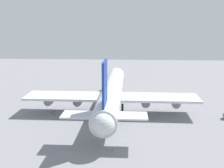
# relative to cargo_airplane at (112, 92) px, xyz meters

# --- Properties ---
(ground_plane) EXTENTS (261.25, 261.25, 0.00)m
(ground_plane) POSITION_rel_cargo_airplane_xyz_m (0.26, 0.00, -6.17)
(ground_plane) COLOR gray
(cargo_airplane) EXTENTS (65.31, 53.68, 19.51)m
(cargo_airplane) POSITION_rel_cargo_airplane_xyz_m (0.00, 0.00, 0.00)
(cargo_airplane) COLOR silver
(cargo_airplane) RESTS_ON ground_plane
(safety_cone_nose) EXTENTS (0.41, 0.41, 0.58)m
(safety_cone_nose) POSITION_rel_cargo_airplane_xyz_m (29.65, 2.89, -5.88)
(safety_cone_nose) COLOR orange
(safety_cone_nose) RESTS_ON ground_plane
(safety_cone_tail) EXTENTS (0.47, 0.47, 0.67)m
(safety_cone_tail) POSITION_rel_cargo_airplane_xyz_m (-29.13, -2.01, -5.84)
(safety_cone_tail) COLOR orange
(safety_cone_tail) RESTS_ON ground_plane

